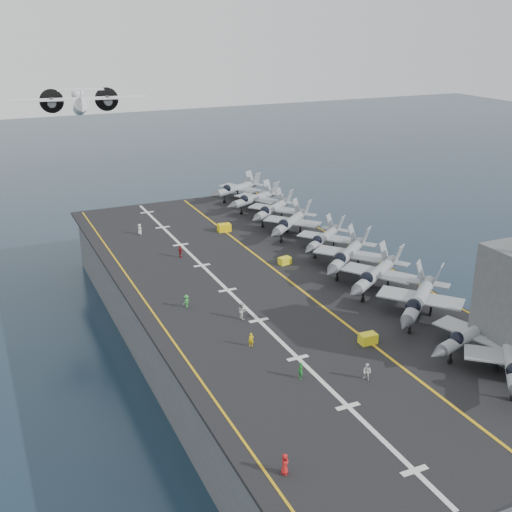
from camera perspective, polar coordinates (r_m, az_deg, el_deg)
name	(u,v)px	position (r m, az deg, el deg)	size (l,w,h in m)	color
ground	(268,350)	(92.62, 1.04, -8.35)	(500.00, 500.00, 0.00)	#142135
hull	(268,318)	(90.32, 1.06, -5.57)	(36.00, 90.00, 10.00)	#56595E
flight_deck	(268,284)	(88.16, 1.08, -2.53)	(38.00, 92.00, 0.40)	black
foul_line	(287,279)	(89.31, 2.82, -2.09)	(0.35, 90.00, 0.02)	gold
landing_centerline	(228,290)	(85.86, -2.54, -3.04)	(0.50, 90.00, 0.02)	silver
deck_edge_port	(147,304)	(82.78, -9.64, -4.26)	(0.25, 90.00, 0.02)	gold
deck_edge_stbd	(380,263)	(96.94, 11.00, -0.60)	(0.25, 90.00, 0.02)	gold
fighter_jet_0	(512,359)	(69.33, 21.78, -8.51)	(15.75, 16.24, 4.73)	gray
fighter_jet_1	(471,333)	(73.34, 18.57, -6.51)	(15.22, 12.31, 4.59)	#929BA0
fighter_jet_2	(419,299)	(79.32, 14.30, -3.69)	(18.14, 17.55, 5.28)	#9FA6AE
fighter_jet_3	(376,273)	(86.07, 10.61, -1.51)	(17.59, 16.21, 5.08)	#A0A9B3
fighter_jet_4	(347,254)	(92.28, 8.11, 0.19)	(17.76, 17.12, 5.16)	#9CA6AD
fighter_jet_5	(324,237)	(99.87, 6.07, 1.67)	(15.62, 14.90, 4.53)	#9299A2
fighter_jet_6	(291,221)	(106.62, 3.09, 3.09)	(16.92, 16.40, 4.92)	#9CA3AD
fighter_jet_7	(272,208)	(114.07, 1.47, 4.24)	(16.47, 15.69, 4.77)	#9EA7AF
fighter_jet_8	(255,198)	(120.98, -0.12, 5.19)	(16.15, 13.98, 4.72)	#8E959C
tow_cart_a	(368,339)	(73.21, 9.93, -7.24)	(1.97, 1.32, 1.16)	yellow
tow_cart_b	(285,261)	(94.65, 2.57, -0.42)	(1.95, 1.44, 1.06)	yellow
tow_cart_c	(224,228)	(109.28, -2.84, 2.54)	(2.25, 1.56, 1.29)	yellow
crew_0	(285,464)	(53.59, 2.58, -17.99)	(1.28, 1.33, 1.85)	#B21919
crew_1	(251,340)	(71.41, -0.43, -7.46)	(1.08, 0.84, 1.60)	yellow
crew_2	(242,311)	(77.59, -1.26, -4.89)	(0.96, 1.31, 2.03)	silver
crew_3	(186,301)	(80.98, -6.21, -4.02)	(1.21, 1.07, 1.69)	green
crew_4	(180,251)	(97.83, -6.74, 0.40)	(1.01, 1.26, 1.84)	maroon
crew_5	(140,229)	(109.36, -10.31, 2.37)	(1.03, 1.25, 1.78)	white
crew_6	(301,371)	(65.63, 3.98, -10.13)	(0.79, 1.12, 1.78)	#1B8228
crew_7	(367,372)	(66.16, 9.84, -10.11)	(1.16, 1.32, 1.84)	silver
transport_plane	(81,107)	(128.49, -15.33, 12.67)	(27.00, 20.09, 5.92)	silver
fighter_jet_9	(237,188)	(128.52, -1.69, 6.09)	(16.15, 13.98, 4.72)	#8E959C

